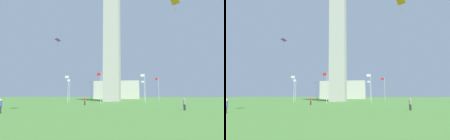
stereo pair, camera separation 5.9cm
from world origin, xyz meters
TOP-DOWN VIEW (x-y plane):
  - ground_plane at (0.00, 0.00)m, footprint 260.00×260.00m
  - obelisk_monument at (0.00, 0.00)m, footprint 5.29×5.29m
  - flagpole_n at (15.24, 0.00)m, footprint 1.12×0.14m
  - flagpole_ne at (10.79, 10.73)m, footprint 1.12×0.14m
  - flagpole_e at (0.06, 15.17)m, footprint 1.12×0.14m
  - flagpole_se at (-10.67, 10.73)m, footprint 1.12×0.14m
  - flagpole_s at (-15.11, 0.00)m, footprint 1.12×0.14m
  - flagpole_sw at (-10.67, -10.73)m, footprint 1.12×0.14m
  - flagpole_w at (0.06, -15.17)m, footprint 1.12×0.14m
  - flagpole_nw at (10.79, -10.73)m, footprint 1.12×0.14m
  - person_blue_shirt at (5.98, 38.29)m, footprint 0.32×0.32m
  - person_gray_shirt at (-15.79, 30.08)m, footprint 0.32×0.32m
  - person_red_shirt at (1.85, 21.37)m, footprint 0.32×0.32m
  - kite_purple_diamond at (11.37, 16.60)m, footprint 1.78×1.76m
  - kite_orange_diamond at (-15.97, 27.24)m, footprint 1.69×1.64m
  - distant_building at (4.01, -37.69)m, footprint 24.58×10.12m

SIDE VIEW (x-z plane):
  - ground_plane at x=0.00m, z-range 0.00..0.00m
  - person_gray_shirt at x=-15.79m, z-range -0.01..1.59m
  - person_blue_shirt at x=5.98m, z-range -0.01..1.62m
  - person_red_shirt at x=1.85m, z-range -0.01..1.65m
  - flagpole_n at x=15.24m, z-range 0.38..8.06m
  - flagpole_ne at x=10.79m, z-range 0.38..8.06m
  - flagpole_e at x=0.06m, z-range 0.38..8.06m
  - flagpole_se at x=-10.67m, z-range 0.38..8.06m
  - flagpole_s at x=-15.11m, z-range 0.38..8.06m
  - flagpole_sw at x=-10.67m, z-range 0.38..8.06m
  - flagpole_w at x=0.06m, z-range 0.38..8.06m
  - flagpole_nw at x=10.79m, z-range 0.38..8.06m
  - distant_building at x=4.01m, z-range 0.00..9.70m
  - kite_purple_diamond at x=11.37m, z-range 15.27..17.33m
  - kite_orange_diamond at x=-15.97m, z-range 16.86..18.97m
  - obelisk_monument at x=0.00m, z-range 0.00..48.13m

